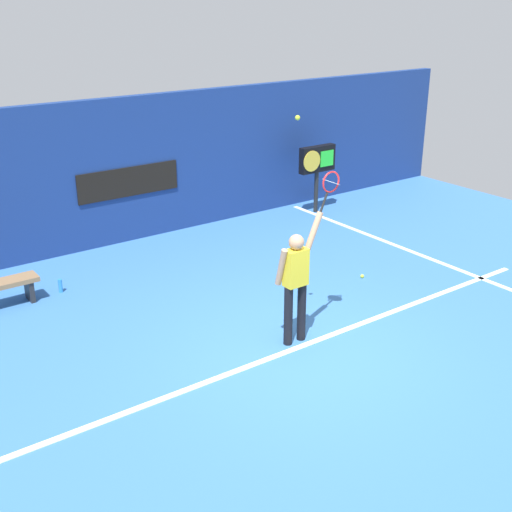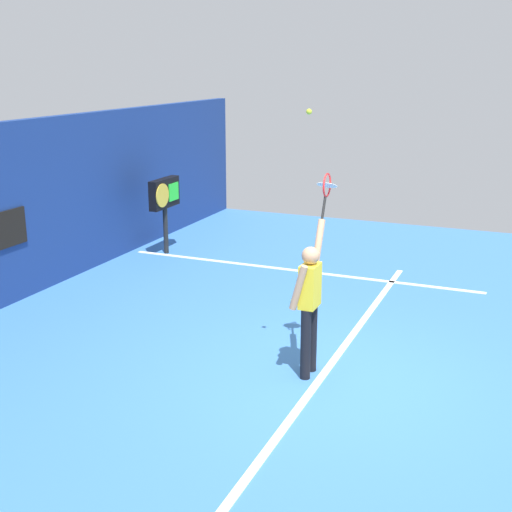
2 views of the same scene
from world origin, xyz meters
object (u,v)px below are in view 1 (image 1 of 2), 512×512
scoreboard_clock (317,162)px  water_bottle (60,286)px  tennis_player (296,279)px  tennis_racket (330,184)px  tennis_ball (298,118)px  spare_ball (362,276)px

scoreboard_clock → water_bottle: (-6.55, -0.86, -1.09)m
tennis_player → water_bottle: size_ratio=8.17×
tennis_racket → scoreboard_clock: size_ratio=0.39×
tennis_ball → spare_ball: tennis_ball is taller
tennis_player → scoreboard_clock: 6.33m
water_bottle → tennis_racket: bearing=-53.4°
tennis_racket → tennis_ball: size_ratio=9.14×
tennis_player → water_bottle: 4.41m
tennis_ball → scoreboard_clock: bearing=46.1°
tennis_ball → water_bottle: (-2.20, 3.66, -3.18)m
tennis_racket → spare_ball: 3.17m
spare_ball → tennis_ball: bearing=-157.2°
tennis_player → spare_ball: (2.48, 1.10, -0.98)m
scoreboard_clock → water_bottle: size_ratio=6.56×
tennis_player → tennis_ball: (0.02, 0.06, 2.29)m
water_bottle → tennis_ball: bearing=-59.0°
tennis_player → tennis_ball: 2.29m
tennis_player → spare_ball: size_ratio=28.83×
tennis_racket → tennis_ball: bearing=173.4°
spare_ball → tennis_racket: bearing=-149.8°
water_bottle → scoreboard_clock: bearing=7.5°
tennis_racket → spare_ball: size_ratio=9.14×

